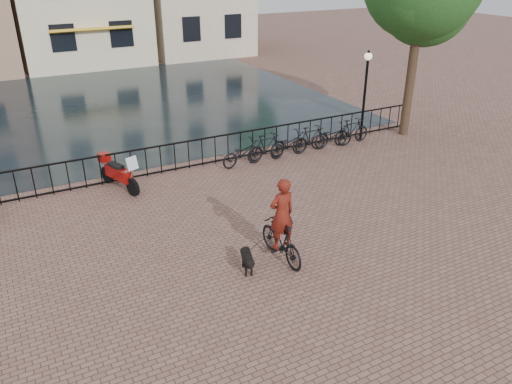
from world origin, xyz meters
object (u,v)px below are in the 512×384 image
cyclist (282,225)px  dog (247,260)px  motorcycle (118,170)px  lamp_post (366,81)px

cyclist → dog: (-0.96, -0.07, -0.66)m
dog → motorcycle: motorcycle is taller
cyclist → dog: size_ratio=2.72×
dog → lamp_post: bearing=53.9°
cyclist → motorcycle: bearing=-69.1°
lamp_post → dog: bearing=-143.4°
cyclist → motorcycle: cyclist is taller
dog → cyclist: bearing=21.3°
lamp_post → dog: 10.46m
motorcycle → dog: bearing=-95.2°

